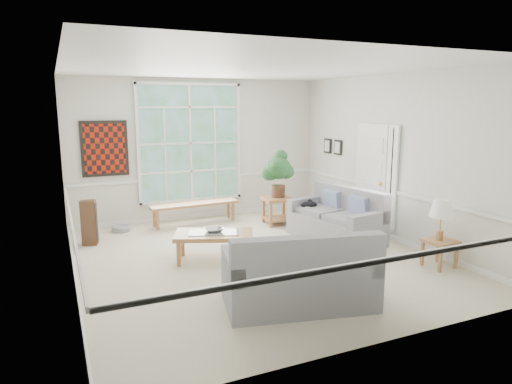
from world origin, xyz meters
TOP-DOWN VIEW (x-y plane):
  - floor at (0.00, 0.00)m, footprint 5.50×6.00m
  - ceiling at (0.00, 0.00)m, footprint 5.50×6.00m
  - wall_back at (0.00, 3.00)m, footprint 5.50×0.02m
  - wall_front at (0.00, -3.00)m, footprint 5.50×0.02m
  - wall_left at (-2.75, 0.00)m, footprint 0.02×6.00m
  - wall_right at (2.75, 0.00)m, footprint 0.02×6.00m
  - window_back at (-0.20, 2.96)m, footprint 2.30×0.08m
  - entry_door at (2.71, 0.60)m, footprint 0.08×0.90m
  - door_sidelight at (2.71, -0.03)m, footprint 0.08×0.26m
  - wall_art at (-1.95, 2.95)m, footprint 0.90×0.06m
  - wall_frame_near at (2.71, 1.75)m, footprint 0.04×0.26m
  - wall_frame_far at (2.71, 2.15)m, footprint 0.04×0.26m
  - loveseat_right at (1.76, 0.33)m, footprint 1.21×1.89m
  - loveseat_front at (-0.22, -1.82)m, footprint 1.98×1.32m
  - coffee_table at (-0.65, 0.16)m, footprint 1.39×1.08m
  - pewter_bowl at (-0.63, 0.19)m, footprint 0.36×0.36m
  - window_bench at (-0.27, 2.52)m, footprint 1.88×0.48m
  - end_table at (1.29, 1.77)m, footprint 0.63×0.63m
  - houseplant at (1.32, 1.81)m, footprint 0.73×0.73m
  - side_table at (2.40, -1.53)m, footprint 0.45×0.45m
  - table_lamp at (2.38, -1.53)m, footprint 0.46×0.46m
  - pet_bed at (-1.78, 2.53)m, footprint 0.38×0.38m
  - floor_speaker at (-2.40, 1.85)m, footprint 0.29×0.25m
  - cat at (1.54, 0.92)m, footprint 0.37×0.29m

SIDE VIEW (x-z plane):
  - floor at x=0.00m, z-range -0.01..0.00m
  - pet_bed at x=-1.78m, z-range 0.00..0.11m
  - window_bench at x=-0.27m, z-range 0.00..0.43m
  - side_table at x=2.40m, z-range 0.00..0.43m
  - coffee_table at x=-0.65m, z-range 0.00..0.46m
  - end_table at x=1.29m, z-range 0.00..0.57m
  - floor_speaker at x=-2.40m, z-range 0.00..0.80m
  - loveseat_right at x=1.76m, z-range 0.00..0.95m
  - loveseat_front at x=-0.22m, z-range 0.00..0.98m
  - pewter_bowl at x=-0.63m, z-range 0.46..0.54m
  - cat at x=1.54m, z-range 0.49..0.64m
  - table_lamp at x=2.38m, z-range 0.43..1.06m
  - entry_door at x=2.71m, z-range 0.00..2.10m
  - houseplant at x=1.32m, z-range 0.57..1.55m
  - door_sidelight at x=2.71m, z-range 0.20..2.10m
  - wall_back at x=0.00m, z-range 0.00..3.00m
  - wall_front at x=0.00m, z-range 0.00..3.00m
  - wall_left at x=-2.75m, z-range 0.00..3.00m
  - wall_right at x=2.75m, z-range 0.00..3.00m
  - wall_frame_near at x=2.71m, z-range 1.39..1.71m
  - wall_frame_far at x=2.71m, z-range 1.39..1.71m
  - wall_art at x=-1.95m, z-range 1.05..2.15m
  - window_back at x=-0.20m, z-range 0.45..2.85m
  - ceiling at x=0.00m, z-range 2.99..3.01m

